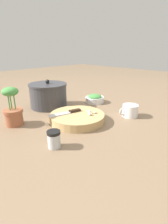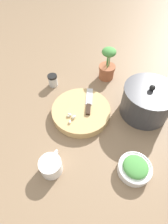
# 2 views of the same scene
# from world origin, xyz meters

# --- Properties ---
(ground_plane) EXTENTS (5.00, 5.00, 0.00)m
(ground_plane) POSITION_xyz_m (0.00, 0.00, 0.00)
(ground_plane) COLOR #7F664C
(cutting_board) EXTENTS (0.31, 0.31, 0.04)m
(cutting_board) POSITION_xyz_m (-0.04, -0.02, 0.02)
(cutting_board) COLOR tan
(cutting_board) RESTS_ON ground_plane
(chef_knife) EXTENTS (0.19, 0.07, 0.01)m
(chef_knife) POSITION_xyz_m (-0.07, 0.03, 0.05)
(chef_knife) COLOR black
(chef_knife) RESTS_ON cutting_board
(garlic_cloves) EXTENTS (0.07, 0.05, 0.02)m
(garlic_cloves) POSITION_xyz_m (0.01, -0.08, 0.05)
(garlic_cloves) COLOR silver
(garlic_cloves) RESTS_ON cutting_board
(herb_bowl) EXTENTS (0.14, 0.14, 0.06)m
(herb_bowl) POSITION_xyz_m (0.30, 0.15, 0.03)
(herb_bowl) COLOR white
(herb_bowl) RESTS_ON ground_plane
(spice_jar) EXTENTS (0.06, 0.06, 0.07)m
(spice_jar) POSITION_xyz_m (-0.29, -0.15, 0.04)
(spice_jar) COLOR silver
(spice_jar) RESTS_ON ground_plane
(coffee_mug) EXTENTS (0.12, 0.09, 0.07)m
(coffee_mug) POSITION_xyz_m (0.23, -0.19, 0.04)
(coffee_mug) COLOR white
(coffee_mug) RESTS_ON ground_plane
(stock_pot) EXTENTS (0.26, 0.26, 0.19)m
(stock_pot) POSITION_xyz_m (0.00, 0.31, 0.08)
(stock_pot) COLOR #38383D
(stock_pot) RESTS_ON ground_plane
(potted_herb) EXTENTS (0.10, 0.10, 0.21)m
(potted_herb) POSITION_xyz_m (-0.31, 0.19, 0.08)
(potted_herb) COLOR #A35B3D
(potted_herb) RESTS_ON ground_plane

